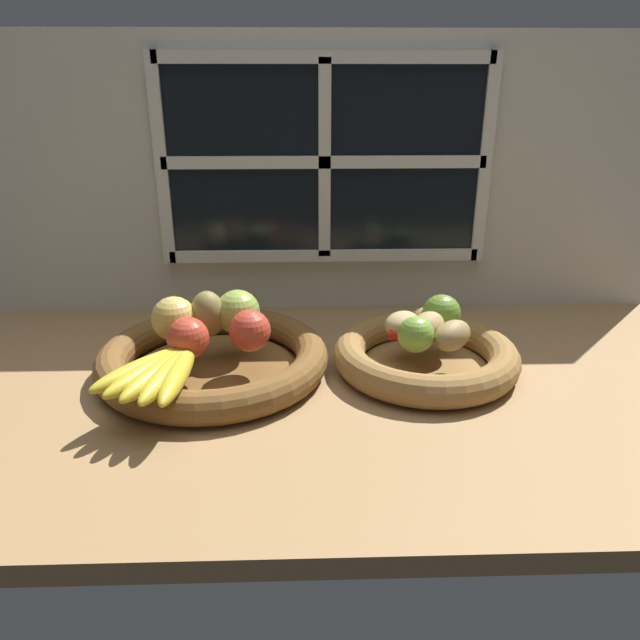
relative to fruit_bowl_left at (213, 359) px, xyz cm
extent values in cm
cube|color=#9E774C|center=(19.76, 1.99, -3.99)|extent=(140.00, 90.00, 3.00)
cube|color=silver|center=(19.76, 31.99, 25.01)|extent=(140.00, 3.00, 55.00)
cube|color=black|center=(19.76, 30.09, 28.51)|extent=(64.00, 0.80, 38.00)
cube|color=white|center=(19.76, 29.49, 28.51)|extent=(2.40, 1.20, 38.00)
cube|color=white|center=(19.76, 29.49, 28.51)|extent=(64.00, 1.20, 2.40)
cube|color=white|center=(-12.24, 29.49, 28.51)|extent=(2.40, 1.20, 40.40)
cube|color=white|center=(51.76, 29.49, 28.51)|extent=(2.40, 1.20, 40.40)
cube|color=white|center=(19.76, 29.49, 47.51)|extent=(64.00, 1.20, 2.40)
cube|color=white|center=(19.76, 29.49, 9.51)|extent=(64.00, 1.20, 2.40)
cylinder|color=brown|center=(0.00, 0.00, -1.99)|extent=(27.30, 27.30, 1.00)
torus|color=brown|center=(0.00, 0.00, 0.19)|extent=(38.64, 38.64, 5.35)
cylinder|color=olive|center=(35.87, 0.00, -1.99)|extent=(21.31, 21.31, 1.00)
torus|color=olive|center=(35.87, 0.00, 0.19)|extent=(31.33, 31.33, 5.35)
sphere|color=#CC422D|center=(-2.86, -5.17, 6.18)|extent=(6.63, 6.63, 6.63)
sphere|color=#CC422D|center=(6.58, -2.66, 6.24)|extent=(6.76, 6.76, 6.76)
sphere|color=#99B74C|center=(3.97, 4.52, 6.70)|extent=(7.69, 7.69, 7.69)
sphere|color=#DBB756|center=(-6.37, 1.54, 6.60)|extent=(7.49, 7.49, 7.49)
ellipsoid|color=olive|center=(-0.97, 3.32, 6.86)|extent=(6.51, 6.70, 8.00)
ellipsoid|color=gold|center=(-8.25, -12.03, 4.43)|extent=(13.94, 16.05, 3.14)
ellipsoid|color=gold|center=(-7.07, -12.85, 4.43)|extent=(11.86, 17.28, 3.14)
ellipsoid|color=gold|center=(-5.77, -13.47, 4.43)|extent=(9.48, 18.08, 3.14)
ellipsoid|color=gold|center=(-4.39, -13.88, 4.43)|extent=(6.86, 18.43, 3.14)
ellipsoid|color=gold|center=(-2.96, -14.07, 4.43)|extent=(4.07, 18.31, 3.14)
sphere|color=brown|center=(-2.50, -4.99, 4.43)|extent=(2.83, 2.83, 2.83)
ellipsoid|color=#A38451|center=(39.24, -3.38, 5.28)|extent=(8.87, 8.84, 4.84)
ellipsoid|color=#A38451|center=(37.98, 4.64, 4.88)|extent=(9.68, 9.28, 4.05)
ellipsoid|color=tan|center=(35.87, 0.00, 5.36)|extent=(8.80, 9.13, 5.00)
ellipsoid|color=tan|center=(32.07, 2.96, 4.88)|extent=(8.61, 8.52, 4.04)
sphere|color=#7AAD3D|center=(33.14, -4.09, 5.81)|extent=(5.90, 5.90, 5.90)
sphere|color=olive|center=(39.05, 4.09, 6.17)|extent=(6.61, 6.61, 6.61)
cone|color=red|center=(36.39, -0.86, 3.82)|extent=(14.09, 4.99, 1.92)
camera|label=1|loc=(15.07, -91.26, 43.68)|focal=33.59mm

